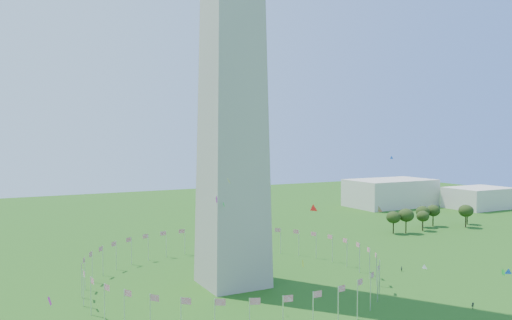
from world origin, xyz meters
The scene contains 5 objects.
flag_ring centered at (0.00, 50.00, 4.50)m, with size 80.24×80.24×9.00m.
gov_building_east_a centered at (150.00, 150.00, 8.00)m, with size 50.00×30.00×16.00m, color beige.
gov_building_east_b centered at (190.00, 120.00, 6.00)m, with size 35.00×25.00×12.00m, color beige.
kites_aloft centered at (9.09, 25.98, 20.69)m, with size 113.00×75.84×41.78m.
tree_line_east centered at (113.88, 84.99, 4.85)m, with size 53.01×15.81×10.47m.
Camera 1 is at (-58.09, -75.50, 41.28)m, focal length 35.00 mm.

